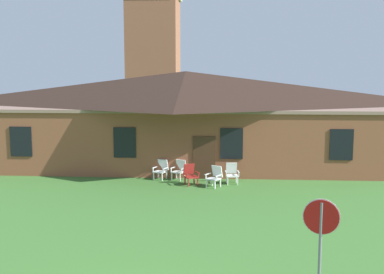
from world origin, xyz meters
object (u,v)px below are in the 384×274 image
(lawn_chair_by_porch, at_px, (161,169))
(lawn_chair_middle, at_px, (215,176))
(lawn_chair_right_end, at_px, (232,173))
(lawn_chair_near_door, at_px, (179,169))
(lawn_chair_left_end, at_px, (190,174))
(stop_sign, at_px, (321,231))

(lawn_chair_by_porch, height_order, lawn_chair_middle, same)
(lawn_chair_by_porch, bearing_deg, lawn_chair_right_end, -10.89)
(lawn_chair_near_door, bearing_deg, lawn_chair_middle, -38.31)
(lawn_chair_near_door, relative_size, lawn_chair_right_end, 1.00)
(lawn_chair_near_door, xyz_separation_m, lawn_chair_right_end, (2.54, -0.65, 0.00))
(lawn_chair_right_end, bearing_deg, lawn_chair_near_door, 165.74)
(lawn_chair_near_door, bearing_deg, lawn_chair_by_porch, 179.08)
(lawn_chair_left_end, bearing_deg, lawn_chair_by_porch, 144.88)
(lawn_chair_middle, xyz_separation_m, lawn_chair_right_end, (0.78, 0.74, 0.00))
(stop_sign, relative_size, lawn_chair_right_end, 2.60)
(lawn_chair_left_end, height_order, lawn_chair_middle, same)
(stop_sign, relative_size, lawn_chair_by_porch, 2.60)
(lawn_chair_left_end, relative_size, lawn_chair_right_end, 1.00)
(lawn_chair_left_end, distance_m, lawn_chair_middle, 1.20)
(lawn_chair_right_end, bearing_deg, stop_sign, -81.81)
(lawn_chair_left_end, xyz_separation_m, lawn_chair_right_end, (1.93, 0.39, 0.00))
(lawn_chair_by_porch, xyz_separation_m, lawn_chair_right_end, (3.43, -0.66, 0.00))
(lawn_chair_by_porch, height_order, lawn_chair_near_door, same)
(lawn_chair_right_end, bearing_deg, lawn_chair_by_porch, 169.11)
(lawn_chair_near_door, height_order, lawn_chair_left_end, same)
(lawn_chair_by_porch, relative_size, lawn_chair_left_end, 1.00)
(stop_sign, xyz_separation_m, lawn_chair_left_end, (-3.65, 11.52, -1.27))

